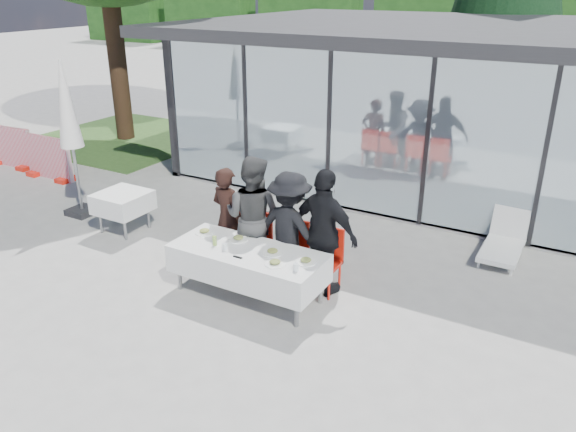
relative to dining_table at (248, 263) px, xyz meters
The scene contains 24 objects.
ground 0.70m from the dining_table, 37.31° to the right, with size 90.00×90.00×0.00m, color #9A9892.
pavilion 8.39m from the dining_table, 73.32° to the left, with size 14.80×8.80×3.44m.
treeline 27.82m from the dining_table, 93.39° to the left, with size 62.50×2.00×4.40m.
dining_table is the anchor object (origin of this frame).
diner_a 1.08m from the dining_table, 141.05° to the left, with size 0.61×0.61×1.67m, color black.
diner_chair_a 1.10m from the dining_table, 137.17° to the left, with size 0.44×0.44×0.97m.
diner_b 0.84m from the dining_table, 116.71° to the left, with size 0.93×0.93×1.92m, color #494949.
diner_chair_b 0.82m from the dining_table, 113.68° to the left, with size 0.44×0.44×0.97m.
diner_c 0.81m from the dining_table, 63.67° to the left, with size 1.15×1.15×1.78m, color black.
diner_chair_c 0.82m from the dining_table, 66.66° to the left, with size 0.44×0.44×0.97m.
diner_d 1.18m from the dining_table, 36.21° to the left, with size 1.12×1.12×1.91m, color black.
diner_chair_d 1.17m from the dining_table, 40.02° to the left, with size 0.44×0.44×0.97m.
plate_a 0.94m from the dining_table, 169.74° to the left, with size 0.29×0.29×0.07m.
plate_b 0.44m from the dining_table, 145.06° to the left, with size 0.29×0.29×0.07m.
plate_c 0.44m from the dining_table, 13.37° to the left, with size 0.29×0.29×0.07m.
plate_d 0.94m from the dining_table, ahead, with size 0.29×0.29×0.07m.
plate_extra 0.64m from the dining_table, 18.15° to the right, with size 0.29×0.29×0.07m.
juice_bottle 0.58m from the dining_table, 168.12° to the right, with size 0.06×0.06×0.14m, color #88AD48.
drinking_glasses 0.44m from the dining_table, 29.68° to the right, with size 1.24×0.10×0.10m.
folded_eyeglasses 0.35m from the dining_table, 86.69° to the right, with size 0.14×0.03×0.01m, color black.
spare_table_left 3.40m from the dining_table, 165.77° to the left, with size 0.86×0.86×0.74m.
market_umbrella 4.94m from the dining_table, 168.00° to the left, with size 0.50×0.50×3.00m.
lounger 4.45m from the dining_table, 47.71° to the left, with size 0.61×1.34×0.72m.
grass_patch 9.97m from the dining_table, 144.88° to the left, with size 5.00×5.00×0.02m, color #385926.
Camera 1 is at (3.71, -5.67, 4.28)m, focal length 35.00 mm.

